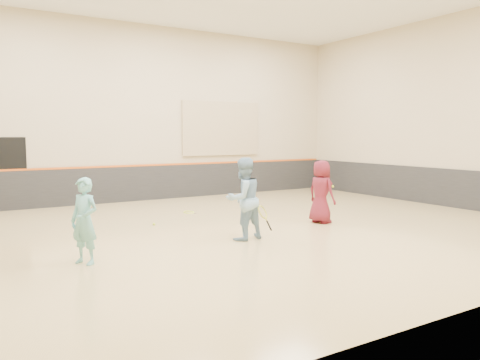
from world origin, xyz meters
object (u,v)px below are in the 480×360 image
girl (84,221)px  instructor (243,199)px  young_man (321,192)px  spare_racket (189,211)px

girl → instructor: instructor is taller
instructor → young_man: 2.81m
young_man → instructor: bearing=94.0°
instructor → spare_racket: bearing=-104.3°
instructor → girl: bearing=-4.3°
girl → young_man: young_man is taller
girl → spare_racket: girl is taller
girl → spare_racket: 5.59m
spare_racket → girl: bearing=-134.1°
girl → young_man: (6.13, 0.80, 0.04)m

